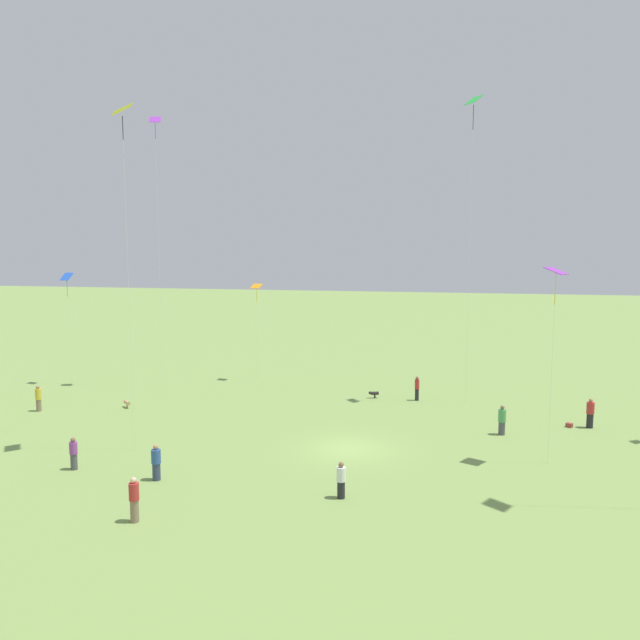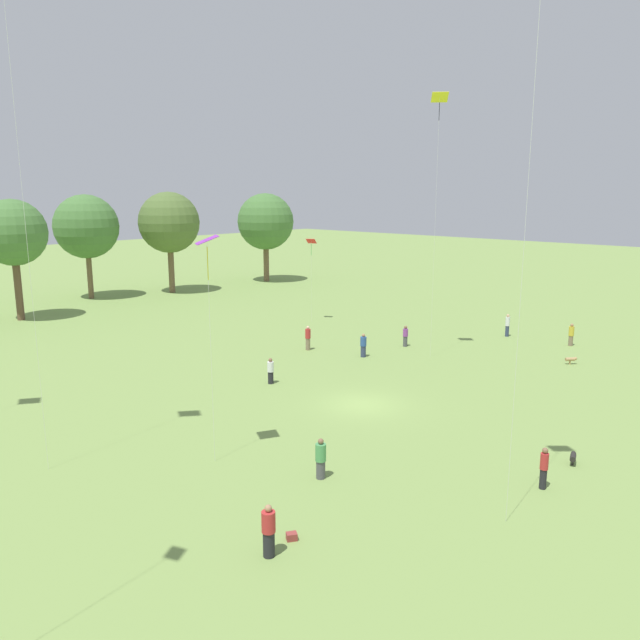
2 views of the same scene
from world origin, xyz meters
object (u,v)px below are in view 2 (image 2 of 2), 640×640
at_px(person_3, 363,346).
at_px(person_6, 507,325).
at_px(person_5, 405,336).
at_px(person_10, 308,338).
at_px(kite_1, 439,109).
at_px(dog_0, 573,457).
at_px(person_2, 269,531).
at_px(person_8, 571,335).
at_px(kite_6, 311,244).
at_px(person_7, 321,459).
at_px(picnic_bag_0, 292,536).
at_px(person_0, 271,371).
at_px(kite_5, 207,248).
at_px(dog_1, 571,359).
at_px(person_4, 544,468).

distance_m(person_3, person_6, 14.02).
distance_m(person_5, person_10, 7.62).
bearing_deg(kite_1, dog_0, 149.82).
bearing_deg(kite_1, person_2, 118.87).
xyz_separation_m(person_8, kite_6, (-7.02, 21.20, 6.27)).
height_order(person_2, kite_1, kite_1).
distance_m(person_7, picnic_bag_0, 4.89).
xyz_separation_m(person_0, kite_1, (12.13, -3.90, 16.41)).
bearing_deg(person_2, person_8, 59.56).
bearing_deg(person_10, person_7, 102.53).
bearing_deg(picnic_bag_0, person_6, 14.54).
bearing_deg(dog_0, person_7, -148.29).
bearing_deg(kite_5, dog_1, 153.29).
xyz_separation_m(person_2, person_7, (5.36, 2.61, -0.04)).
bearing_deg(dog_1, person_0, -82.50).
bearing_deg(person_10, kite_5, 89.26).
height_order(person_5, person_8, person_8).
bearing_deg(kite_6, kite_1, -173.61).
distance_m(person_3, picnic_bag_0, 24.66).
bearing_deg(person_8, kite_1, 144.34).
xyz_separation_m(kite_6, dog_1, (1.70, -23.29, -6.80)).
distance_m(person_2, person_10, 27.31).
bearing_deg(kite_6, person_6, -138.48).
distance_m(dog_0, picnic_bag_0, 13.57).
bearing_deg(picnic_bag_0, person_3, 33.05).
bearing_deg(person_7, person_3, 44.18).
bearing_deg(kite_6, dog_0, 172.94).
bearing_deg(person_7, picnic_bag_0, -138.82).
distance_m(person_3, person_7, 19.82).
bearing_deg(picnic_bag_0, kite_6, 42.39).
xyz_separation_m(person_6, kite_1, (-10.04, 0.99, 16.27)).
distance_m(person_3, dog_1, 14.49).
relative_size(person_10, dog_1, 2.59).
relative_size(person_2, person_4, 1.04).
relative_size(person_3, person_8, 0.98).
relative_size(person_2, person_8, 1.04).
distance_m(kite_6, dog_0, 33.71).
height_order(person_2, person_10, person_10).
xyz_separation_m(person_5, person_8, (8.92, -9.36, 0.07)).
bearing_deg(person_10, person_5, -161.50).
bearing_deg(person_3, person_5, -135.51).
height_order(person_8, person_10, person_10).
xyz_separation_m(person_0, kite_5, (-9.51, -6.58, 8.69)).
xyz_separation_m(person_6, kite_5, (-31.67, -1.69, 8.55)).
xyz_separation_m(kite_1, picnic_bag_0, (-23.84, -9.78, -17.09)).
bearing_deg(kite_5, person_5, 179.35).
xyz_separation_m(person_2, dog_1, (30.13, 1.71, -0.55)).
relative_size(person_3, kite_5, 0.17).
height_order(dog_0, dog_1, dog_1).
relative_size(person_5, dog_1, 2.28).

